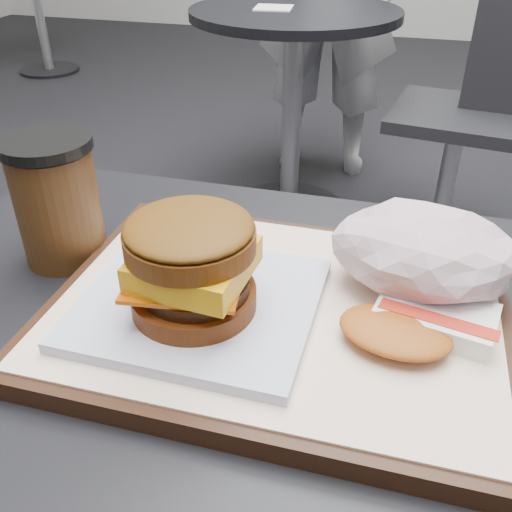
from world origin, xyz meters
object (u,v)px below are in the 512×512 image
object	(u,v)px
serving_tray	(277,313)
crumpled_wrapper	(425,252)
neighbor_table	(293,70)
neighbor_chair	(485,102)
hash_brown	(418,323)
breakfast_sandwich	(194,274)
coffee_cup	(57,201)

from	to	relation	value
serving_tray	crumpled_wrapper	bearing A→B (deg)	27.44
neighbor_table	neighbor_chair	world-z (taller)	neighbor_chair
hash_brown	breakfast_sandwich	bearing A→B (deg)	-172.68
hash_brown	neighbor_table	size ratio (longest dim) A/B	0.17
serving_tray	coffee_cup	world-z (taller)	coffee_cup
hash_brown	neighbor_chair	bearing A→B (deg)	82.62
crumpled_wrapper	neighbor_table	xyz separation A→B (m)	(-0.44, 1.53, -0.27)
crumpled_wrapper	neighbor_table	bearing A→B (deg)	105.84
hash_brown	neighbor_chair	distance (m)	1.58
breakfast_sandwich	coffee_cup	bearing A→B (deg)	155.45
hash_brown	neighbor_chair	size ratio (longest dim) A/B	0.14
coffee_cup	neighbor_chair	distance (m)	1.62
serving_tray	hash_brown	world-z (taller)	hash_brown
coffee_cup	hash_brown	bearing A→B (deg)	-9.02
coffee_cup	neighbor_table	world-z (taller)	coffee_cup
serving_tray	neighbor_table	bearing A→B (deg)	101.40
coffee_cup	neighbor_table	distance (m)	1.58
breakfast_sandwich	hash_brown	xyz separation A→B (m)	(0.17, 0.02, -0.03)
breakfast_sandwich	coffee_cup	world-z (taller)	coffee_cup
hash_brown	coffee_cup	world-z (taller)	coffee_cup
crumpled_wrapper	neighbor_table	distance (m)	1.62
neighbor_chair	neighbor_table	bearing A→B (deg)	174.72
coffee_cup	neighbor_chair	xyz separation A→B (m)	(0.54, 1.49, -0.32)
serving_tray	coffee_cup	distance (m)	0.24
serving_tray	crumpled_wrapper	xyz separation A→B (m)	(0.11, 0.06, 0.04)
breakfast_sandwich	crumpled_wrapper	xyz separation A→B (m)	(0.17, 0.09, -0.00)
hash_brown	crumpled_wrapper	xyz separation A→B (m)	(-0.00, 0.07, 0.02)
neighbor_chair	crumpled_wrapper	bearing A→B (deg)	-97.72
coffee_cup	breakfast_sandwich	bearing A→B (deg)	-24.55
crumpled_wrapper	breakfast_sandwich	bearing A→B (deg)	-152.68
breakfast_sandwich	neighbor_table	world-z (taller)	breakfast_sandwich
crumpled_wrapper	neighbor_chair	bearing A→B (deg)	82.28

